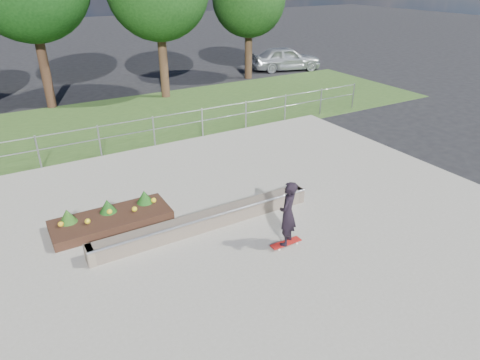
{
  "coord_description": "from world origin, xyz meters",
  "views": [
    {
      "loc": [
        -4.85,
        -7.11,
        6.01
      ],
      "look_at": [
        0.2,
        1.5,
        1.1
      ],
      "focal_mm": 32.0,
      "sensor_mm": 36.0,
      "label": 1
    }
  ],
  "objects_px": {
    "skateboarder": "(288,214)",
    "parked_car": "(286,58)",
    "grind_ledge": "(206,221)",
    "planter_bed": "(111,217)"
  },
  "relations": [
    {
      "from": "skateboarder",
      "to": "parked_car",
      "type": "height_order",
      "value": "skateboarder"
    },
    {
      "from": "parked_car",
      "to": "skateboarder",
      "type": "bearing_deg",
      "value": 161.2
    },
    {
      "from": "skateboarder",
      "to": "grind_ledge",
      "type": "bearing_deg",
      "value": 127.66
    },
    {
      "from": "grind_ledge",
      "to": "planter_bed",
      "type": "relative_size",
      "value": 2.0
    },
    {
      "from": "planter_bed",
      "to": "grind_ledge",
      "type": "bearing_deg",
      "value": -34.95
    },
    {
      "from": "grind_ledge",
      "to": "planter_bed",
      "type": "bearing_deg",
      "value": 145.05
    },
    {
      "from": "planter_bed",
      "to": "skateboarder",
      "type": "relative_size",
      "value": 1.77
    },
    {
      "from": "skateboarder",
      "to": "parked_car",
      "type": "bearing_deg",
      "value": 54.17
    },
    {
      "from": "grind_ledge",
      "to": "skateboarder",
      "type": "relative_size",
      "value": 3.55
    },
    {
      "from": "skateboarder",
      "to": "parked_car",
      "type": "relative_size",
      "value": 0.37
    }
  ]
}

